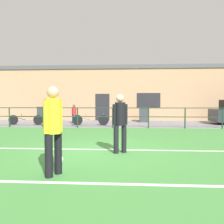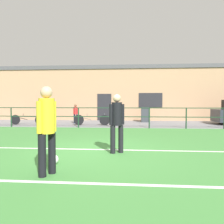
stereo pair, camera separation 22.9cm
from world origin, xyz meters
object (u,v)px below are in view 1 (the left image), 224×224
Objects in this scene: bicycle_parked_0 at (26,120)px; trash_bin_1 at (144,114)px; player_striker at (53,125)px; soccer_ball_match at (59,160)px; player_goalkeeper at (120,120)px; trash_bin_0 at (42,114)px; bicycle_parked_1 at (90,120)px; spectator_child at (74,113)px.

trash_bin_1 is (7.59, 2.46, 0.22)m from bicycle_parked_0.
player_striker is 1.19m from soccer_ball_match.
player_striker is at bearing -147.63° from player_goalkeeper.
trash_bin_0 is (0.21, 2.27, 0.22)m from bicycle_parked_0.
bicycle_parked_1 is at bearing 79.01° from player_goalkeeper.
bicycle_parked_0 is 4.13m from bicycle_parked_1.
player_striker reaches higher than trash_bin_1.
spectator_child is at bearing -143.97° from player_striker.
spectator_child is (-3.32, 8.51, -0.19)m from player_goalkeeper.
player_striker reaches higher than trash_bin_0.
player_goalkeeper is 1.54× the size of trash_bin_0.
player_striker is 8.02× the size of soccer_ball_match.
bicycle_parked_1 is at bearing -144.59° from trash_bin_1.
trash_bin_1 is (7.37, 0.19, -0.00)m from trash_bin_0.
soccer_ball_match is at bearing -104.04° from trash_bin_1.
player_striker is 12.70m from trash_bin_0.
trash_bin_1 reaches higher than bicycle_parked_0.
spectator_child is 3.08m from bicycle_parked_0.
player_striker is at bearing -68.18° from trash_bin_0.
soccer_ball_match is (-0.14, 0.78, -0.89)m from player_striker.
soccer_ball_match is 0.10× the size of bicycle_parked_0.
trash_bin_0 is (-3.91, 2.27, 0.21)m from bicycle_parked_1.
player_goalkeeper is 2.07m from soccer_ball_match.
soccer_ball_match is (-1.40, -1.29, -0.84)m from player_goalkeeper.
spectator_child is 0.57× the size of bicycle_parked_1.
player_goalkeeper reaches higher than spectator_child.
bicycle_parked_0 is 2.08× the size of trash_bin_1.
player_goalkeeper reaches higher than soccer_ball_match.
bicycle_parked_0 is (-4.93, 9.51, -0.65)m from player_striker.
soccer_ball_match is at bearing -163.79° from player_goalkeeper.
player_striker is 0.78× the size of bicycle_parked_1.
spectator_child is at bearing 84.91° from player_goalkeeper.
player_striker is 1.36× the size of spectator_child.
trash_bin_1 is at bearing 17.96° from bicycle_parked_0.
trash_bin_1 reaches higher than bicycle_parked_1.
soccer_ball_match is 0.20× the size of trash_bin_0.
bicycle_parked_0 is at bearing 40.16° from spectator_child.
spectator_child is 4.93m from trash_bin_1.
bicycle_parked_0 is (-2.86, -1.06, -0.41)m from spectator_child.
spectator_child is at bearing 140.06° from bicycle_parked_1.
spectator_child reaches higher than bicycle_parked_0.
bicycle_parked_0 is 7.98m from trash_bin_1.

